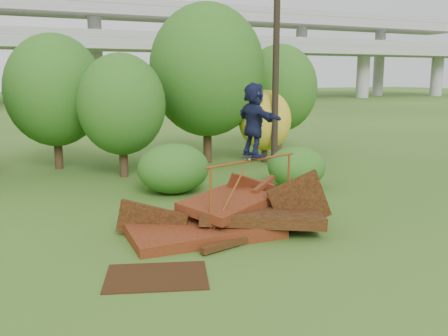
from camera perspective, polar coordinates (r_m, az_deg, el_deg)
name	(u,v)px	position (r m, az deg, el deg)	size (l,w,h in m)	color
ground	(290,245)	(12.20, 7.55, -8.68)	(240.00, 240.00, 0.00)	#2D5116
scrap_pile	(226,219)	(12.95, 0.23, -5.82)	(5.53, 3.28, 1.80)	#47160C
grind_rail	(253,178)	(12.95, 3.31, -1.11)	(3.11, 1.08, 1.88)	brown
skateboard	(254,157)	(12.87, 3.41, 1.30)	(0.70, 0.39, 0.07)	black
skater	(254,120)	(12.75, 3.46, 5.54)	(1.75, 0.56, 1.88)	#161B3A
flat_plate	(157,277)	(10.36, -7.72, -12.20)	(2.03, 1.45, 0.03)	black
tree_1	(55,90)	(22.47, -18.79, 8.39)	(4.12, 4.12, 5.74)	black
tree_2	(121,104)	(20.00, -11.64, 7.12)	(3.45, 3.45, 4.86)	black
tree_3	(207,70)	(22.89, -1.95, 11.09)	(5.18, 5.18, 7.19)	black
tree_4	(265,120)	(23.12, 4.69, 5.45)	(2.42, 2.42, 3.34)	black
tree_5	(280,88)	(26.85, 6.37, 9.04)	(3.99, 3.99, 5.60)	black
shrub_left	(173,168)	(17.13, -5.82, -0.04)	(2.48, 2.29, 1.72)	#194211
shrub_right	(297,167)	(18.06, 8.31, 0.10)	(2.12, 1.95, 1.50)	#194211
utility_pole	(276,50)	(21.94, 5.98, 13.24)	(1.40, 0.28, 9.93)	black
freeway_overpass	(31,26)	(73.08, -21.24, 14.87)	(160.00, 15.00, 13.70)	gray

